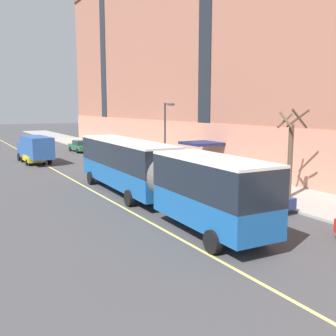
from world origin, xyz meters
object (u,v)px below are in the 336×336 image
at_px(parked_car_green_6, 80,146).
at_px(taxi_cab, 33,156).
at_px(parked_car_white_4, 110,154).
at_px(city_bus, 150,171).
at_px(street_tree_mid_block, 291,152).
at_px(parked_car_green_3, 159,168).
at_px(box_truck, 35,148).
at_px(parked_car_navy_2, 258,196).
at_px(street_lamp, 166,129).

height_order(parked_car_green_6, taxi_cab, same).
bearing_deg(parked_car_white_4, city_bus, -104.60).
distance_m(taxi_cab, street_tree_mid_block, 27.89).
bearing_deg(parked_car_green_3, street_tree_mid_block, -74.36).
distance_m(parked_car_green_6, box_truck, 11.11).
relative_size(box_truck, taxi_cab, 1.69).
height_order(parked_car_navy_2, box_truck, box_truck).
xyz_separation_m(parked_car_navy_2, box_truck, (-7.44, 26.19, 0.89)).
bearing_deg(city_bus, parked_car_green_3, 58.83).
height_order(city_bus, parked_car_navy_2, city_bus).
height_order(parked_car_green_3, parked_car_white_4, same).
bearing_deg(parked_car_white_4, parked_car_green_3, -89.86).
bearing_deg(taxi_cab, parked_car_green_3, -60.34).
distance_m(parked_car_white_4, box_truck, 7.92).
bearing_deg(parked_car_white_4, parked_car_green_6, 90.46).
bearing_deg(street_tree_mid_block, city_bus, 160.19).
relative_size(city_bus, taxi_cab, 4.50).
bearing_deg(street_lamp, street_tree_mid_block, -83.01).
bearing_deg(parked_car_navy_2, city_bus, 142.85).
distance_m(parked_car_white_4, parked_car_green_6, 10.53).
relative_size(parked_car_navy_2, street_lamp, 0.71).
relative_size(parked_car_white_4, parked_car_green_6, 0.91).
xyz_separation_m(parked_car_green_3, taxi_cab, (-7.84, 13.77, -0.00)).
xyz_separation_m(parked_car_white_4, taxi_cab, (-7.81, 2.44, -0.00)).
bearing_deg(parked_car_green_6, parked_car_white_4, -89.54).
bearing_deg(parked_car_green_6, parked_car_green_3, -89.71).
relative_size(parked_car_green_3, street_tree_mid_block, 0.79).
bearing_deg(city_bus, street_lamp, 55.97).
distance_m(parked_car_green_3, box_truck, 15.63).
bearing_deg(taxi_cab, parked_car_green_6, 46.34).
height_order(parked_car_green_3, parked_car_green_6, same).
relative_size(city_bus, parked_car_green_6, 4.17).
xyz_separation_m(city_bus, box_truck, (-2.31, 22.30, -0.46)).
bearing_deg(parked_car_green_3, taxi_cab, 119.66).
xyz_separation_m(parked_car_white_4, box_truck, (-7.51, 2.33, 0.89)).
distance_m(parked_car_green_3, street_tree_mid_block, 12.38).
distance_m(parked_car_navy_2, box_truck, 27.24).
height_order(parked_car_white_4, street_lamp, street_lamp).
distance_m(parked_car_white_4, taxi_cab, 8.18).
bearing_deg(street_tree_mid_block, parked_car_green_6, 95.77).
relative_size(parked_car_green_6, street_lamp, 0.78).
height_order(parked_car_green_3, taxi_cab, same).
xyz_separation_m(parked_car_navy_2, taxi_cab, (-7.74, 26.30, -0.00)).
xyz_separation_m(city_bus, street_tree_mid_block, (8.51, -3.06, 0.95)).
bearing_deg(box_truck, city_bus, -84.09).
bearing_deg(street_lamp, box_truck, 127.21).
distance_m(street_tree_mid_block, street_lamp, 13.39).
distance_m(parked_car_green_3, parked_car_green_6, 21.87).
distance_m(parked_car_green_6, taxi_cab, 11.19).
relative_size(parked_car_white_4, street_tree_mid_block, 0.77).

